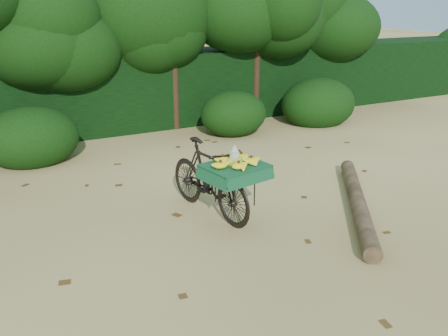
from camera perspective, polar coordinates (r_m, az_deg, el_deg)
ground at (r=7.18m, az=7.20°, el=-5.54°), size 80.00×80.00×0.00m
vendor_bicycle at (r=6.91m, az=-1.72°, el=-1.23°), size 0.98×1.95×1.13m
fallen_log at (r=7.54m, az=15.77°, el=-3.91°), size 2.15×2.81×0.24m
hedge_backdrop at (r=12.39m, az=-9.57°, el=9.34°), size 26.00×1.80×1.80m
tree_row at (r=11.29m, az=-11.76°, el=13.89°), size 14.50×2.00×4.00m
bush_clumps at (r=10.82m, az=-3.51°, el=5.70°), size 8.80×1.70×0.90m
leaf_litter at (r=7.67m, az=4.45°, el=-3.72°), size 7.00×7.30×0.01m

